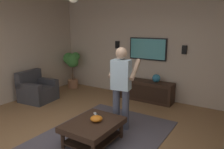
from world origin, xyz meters
name	(u,v)px	position (x,y,z in m)	size (l,w,h in m)	color
ground_plane	(85,145)	(0.00, 0.00, 0.00)	(7.48, 7.48, 0.00)	olive
wall_back_tv	(155,48)	(3.07, 0.00, 1.43)	(0.10, 6.43, 2.86)	#BCA893
area_rug	(100,138)	(0.34, -0.07, 0.01)	(2.85, 2.05, 0.01)	#514C56
armchair	(37,91)	(1.09, 2.61, 0.28)	(0.89, 0.90, 0.82)	#38383D
coffee_table	(93,127)	(0.14, -0.07, 0.30)	(1.00, 0.80, 0.40)	#332116
media_console	(143,90)	(2.74, 0.18, 0.28)	(0.45, 1.70, 0.55)	#332116
tv	(148,49)	(2.98, 0.18, 1.41)	(0.05, 1.08, 0.61)	black
person_standing	(121,84)	(0.91, -0.19, 0.93)	(0.59, 0.59, 1.64)	#4C5166
potted_plant_tall	(72,63)	(2.58, 2.66, 0.84)	(0.48, 0.57, 1.19)	#9E6B4C
bowl	(96,119)	(0.20, -0.10, 0.45)	(0.21, 0.21, 0.10)	orange
remote_white	(96,114)	(0.41, 0.07, 0.41)	(0.15, 0.04, 0.02)	white
remote_black	(98,115)	(0.40, 0.01, 0.41)	(0.15, 0.04, 0.02)	black
vase_round	(156,78)	(2.76, -0.19, 0.66)	(0.22, 0.22, 0.22)	teal
wall_speaker_left	(184,50)	(2.99, -0.81, 1.44)	(0.06, 0.12, 0.22)	black
wall_speaker_right	(117,45)	(2.99, 1.18, 1.47)	(0.06, 0.12, 0.22)	black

